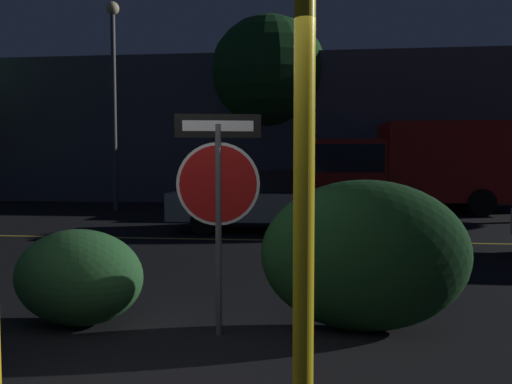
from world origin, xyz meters
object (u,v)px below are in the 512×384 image
at_px(yellow_pole_right, 304,153).
at_px(tree_2, 269,76).
at_px(stop_sign, 218,183).
at_px(delivery_truck, 406,165).
at_px(street_lamp, 114,77).
at_px(hedge_bush_3, 364,256).
at_px(passing_car_2, 270,200).
at_px(hedge_bush_2, 79,277).

height_order(yellow_pole_right, tree_2, tree_2).
height_order(stop_sign, delivery_truck, delivery_truck).
relative_size(stop_sign, street_lamp, 0.30).
xyz_separation_m(delivery_truck, street_lamp, (-9.82, -0.42, 2.97)).
bearing_deg(delivery_truck, stop_sign, 159.92).
height_order(hedge_bush_3, street_lamp, street_lamp).
bearing_deg(tree_2, passing_car_2, -85.11).
xyz_separation_m(passing_car_2, tree_2, (-0.79, 9.21, 4.57)).
distance_m(street_lamp, tree_2, 6.80).
distance_m(yellow_pole_right, passing_car_2, 9.03).
distance_m(hedge_bush_2, delivery_truck, 13.40).
relative_size(hedge_bush_2, passing_car_2, 0.27).
distance_m(passing_car_2, delivery_truck, 6.52).
height_order(yellow_pole_right, hedge_bush_2, yellow_pole_right).
distance_m(stop_sign, delivery_truck, 12.95).
xyz_separation_m(stop_sign, hedge_bush_2, (-1.46, 0.13, -0.97)).
distance_m(hedge_bush_3, tree_2, 17.05).
bearing_deg(hedge_bush_2, tree_2, 87.90).
xyz_separation_m(hedge_bush_2, delivery_truck, (5.51, 12.17, 1.09)).
xyz_separation_m(hedge_bush_2, passing_car_2, (1.39, 7.19, 0.25)).
height_order(stop_sign, tree_2, tree_2).
distance_m(stop_sign, passing_car_2, 7.36).
bearing_deg(hedge_bush_3, stop_sign, -169.32).
bearing_deg(delivery_truck, hedge_bush_2, 153.78).
bearing_deg(stop_sign, passing_car_2, 79.63).
height_order(hedge_bush_2, street_lamp, street_lamp).
height_order(passing_car_2, delivery_truck, delivery_truck).
bearing_deg(yellow_pole_right, passing_car_2, 95.69).
relative_size(passing_car_2, tree_2, 0.62).
height_order(yellow_pole_right, delivery_truck, yellow_pole_right).
height_order(stop_sign, street_lamp, street_lamp).
distance_m(stop_sign, tree_2, 17.00).
bearing_deg(stop_sign, hedge_bush_2, 163.83).
height_order(hedge_bush_2, passing_car_2, passing_car_2).
distance_m(yellow_pole_right, street_lamp, 15.28).
xyz_separation_m(hedge_bush_3, tree_2, (-2.25, 16.27, 4.57)).
distance_m(hedge_bush_2, tree_2, 17.10).
distance_m(passing_car_2, tree_2, 10.31).
xyz_separation_m(stop_sign, yellow_pole_right, (0.82, -1.61, 0.25)).
height_order(delivery_truck, street_lamp, street_lamp).
relative_size(stop_sign, hedge_bush_3, 1.04).
bearing_deg(passing_car_2, hedge_bush_3, 11.65).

